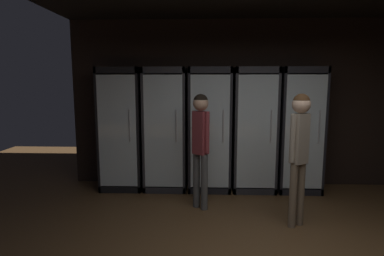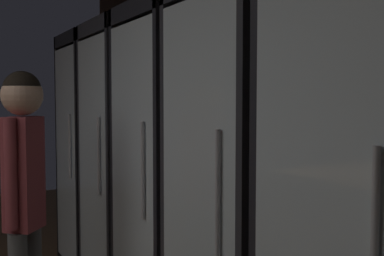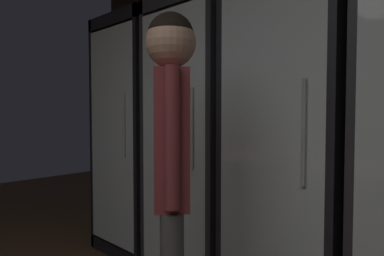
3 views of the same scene
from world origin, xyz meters
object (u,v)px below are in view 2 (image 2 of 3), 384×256
(cooler_far_left, at_px, (105,156))
(cooler_left, at_px, (137,167))
(cooler_center, at_px, (184,182))
(shopper_near, at_px, (24,183))
(cooler_right, at_px, (259,207))

(cooler_far_left, xyz_separation_m, cooler_left, (0.72, -0.00, -0.01))
(cooler_far_left, height_order, cooler_center, same)
(cooler_center, xyz_separation_m, shopper_near, (-0.14, -0.87, 0.05))
(cooler_center, distance_m, shopper_near, 0.88)
(cooler_left, distance_m, shopper_near, 1.05)
(shopper_near, bearing_deg, cooler_center, 81.04)
(cooler_left, bearing_deg, cooler_center, 0.06)
(cooler_left, xyz_separation_m, cooler_center, (0.72, 0.00, 0.00))
(cooler_far_left, xyz_separation_m, shopper_near, (1.31, -0.87, 0.04))
(cooler_right, xyz_separation_m, shopper_near, (-0.86, -0.87, 0.05))
(cooler_far_left, xyz_separation_m, cooler_right, (2.16, 0.00, -0.00))
(cooler_center, bearing_deg, cooler_left, -179.94)
(cooler_far_left, distance_m, cooler_left, 0.72)
(cooler_center, relative_size, cooler_right, 1.00)
(cooler_center, bearing_deg, cooler_right, 0.07)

